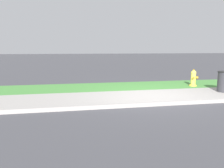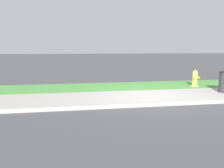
# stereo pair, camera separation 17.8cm
# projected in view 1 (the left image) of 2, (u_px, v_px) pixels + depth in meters

# --- Properties ---
(ground_plane) EXTENTS (120.00, 120.00, 0.00)m
(ground_plane) POSITION_uv_depth(u_px,v_px,m) (153.00, 96.00, 7.77)
(ground_plane) COLOR #424247
(sidewalk_pavement) EXTENTS (18.00, 2.29, 0.01)m
(sidewalk_pavement) POSITION_uv_depth(u_px,v_px,m) (153.00, 96.00, 7.77)
(sidewalk_pavement) COLOR #9E9993
(sidewalk_pavement) RESTS_ON ground
(grass_verge) EXTENTS (18.00, 2.21, 0.01)m
(grass_verge) POSITION_uv_depth(u_px,v_px,m) (134.00, 86.00, 9.95)
(grass_verge) COLOR #47893D
(grass_verge) RESTS_ON ground
(street_curb) EXTENTS (18.00, 0.16, 0.12)m
(street_curb) POSITION_uv_depth(u_px,v_px,m) (168.00, 103.00, 6.57)
(street_curb) COLOR #9E9993
(street_curb) RESTS_ON ground
(fire_hydrant_mid_block) EXTENTS (0.38, 0.39, 0.76)m
(fire_hydrant_mid_block) POSITION_uv_depth(u_px,v_px,m) (193.00, 78.00, 9.82)
(fire_hydrant_mid_block) COLOR yellow
(fire_hydrant_mid_block) RESTS_ON ground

